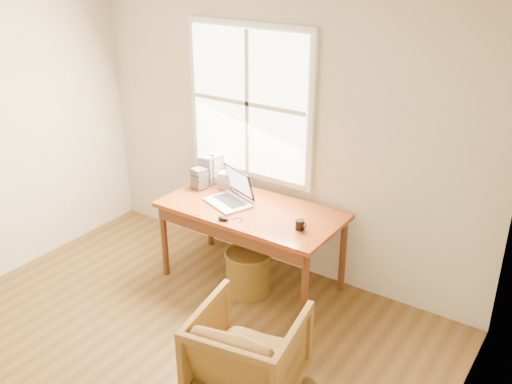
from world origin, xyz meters
TOP-DOWN VIEW (x-y plane):
  - room_shell at (-0.02, 0.16)m, footprint 4.04×4.54m
  - desk at (0.00, 1.80)m, footprint 1.60×0.80m
  - armchair at (0.76, 0.65)m, footprint 0.81×0.82m
  - wicker_stool at (0.07, 1.65)m, footprint 0.46×0.46m
  - laptop at (-0.22, 1.75)m, footprint 0.59×0.60m
  - mouse at (-0.06, 1.48)m, footprint 0.11×0.07m
  - coffee_mug at (0.54, 1.69)m, footprint 0.08×0.08m
  - cd_stack_a at (-0.62, 2.10)m, footprint 0.17×0.16m
  - cd_stack_b at (-0.65, 1.88)m, footprint 0.15×0.14m
  - cd_stack_c at (-0.65, 2.01)m, footprint 0.15×0.14m
  - cd_stack_d at (-0.44, 2.02)m, footprint 0.14×0.13m

SIDE VIEW (x-z plane):
  - wicker_stool at x=0.07m, z-range 0.00..0.39m
  - armchair at x=0.76m, z-range 0.00..0.65m
  - desk at x=0.00m, z-range 0.71..0.75m
  - mouse at x=-0.06m, z-range 0.75..0.78m
  - coffee_mug at x=0.54m, z-range 0.75..0.83m
  - cd_stack_d at x=-0.44m, z-range 0.75..0.91m
  - cd_stack_b at x=-0.65m, z-range 0.75..0.95m
  - cd_stack_a at x=-0.62m, z-range 0.75..1.03m
  - cd_stack_c at x=-0.65m, z-range 0.75..1.03m
  - laptop at x=-0.22m, z-range 0.75..1.08m
  - room_shell at x=-0.02m, z-range 0.00..2.64m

